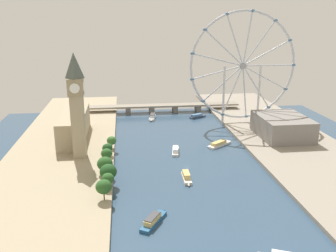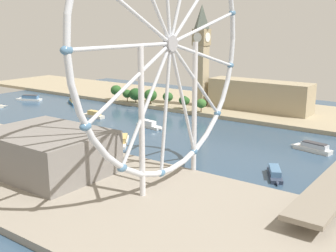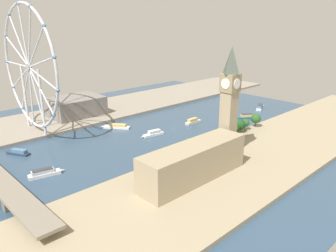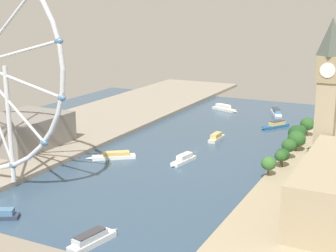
% 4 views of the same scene
% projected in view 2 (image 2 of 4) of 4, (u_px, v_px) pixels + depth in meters
% --- Properties ---
extents(ground_plane, '(376.05, 376.05, 0.00)m').
position_uv_depth(ground_plane, '(112.00, 123.00, 314.00)').
color(ground_plane, '#334C66').
extents(riverbank_left, '(90.00, 520.00, 3.00)m').
position_uv_depth(riverbank_left, '(188.00, 101.00, 394.45)').
color(riverbank_left, tan).
rests_on(riverbank_left, ground_plane).
extents(clock_tower, '(12.68, 12.68, 84.80)m').
position_uv_depth(clock_tower, '(201.00, 54.00, 356.04)').
color(clock_tower, tan).
rests_on(clock_tower, riverbank_left).
extents(parliament_block, '(22.00, 84.47, 24.19)m').
position_uv_depth(parliament_block, '(259.00, 95.00, 342.84)').
color(parliament_block, tan).
rests_on(parliament_block, riverbank_left).
extents(tree_row_embankment, '(14.50, 103.95, 13.39)m').
position_uv_depth(tree_row_embankment, '(149.00, 95.00, 368.38)').
color(tree_row_embankment, '#513823').
rests_on(tree_row_embankment, riverbank_left).
extents(ferris_wheel, '(115.05, 3.20, 118.24)m').
position_uv_depth(ferris_wheel, '(170.00, 45.00, 175.56)').
color(ferris_wheel, silver).
rests_on(ferris_wheel, riverbank_right).
extents(riverside_hall, '(43.77, 57.01, 20.01)m').
position_uv_depth(riverside_hall, '(48.00, 151.00, 200.40)').
color(riverside_hall, gray).
rests_on(riverside_hall, riverbank_right).
extents(tour_boat_0, '(10.10, 26.19, 5.56)m').
position_uv_depth(tour_boat_0, '(313.00, 148.00, 243.81)').
color(tour_boat_0, white).
rests_on(tour_boat_0, ground_plane).
extents(tour_boat_1, '(22.26, 14.35, 4.53)m').
position_uv_depth(tour_boat_1, '(275.00, 173.00, 203.04)').
color(tour_boat_1, '#2D384C').
rests_on(tour_boat_1, ground_plane).
extents(tour_boat_2, '(8.47, 25.25, 5.10)m').
position_uv_depth(tour_boat_2, '(149.00, 125.00, 299.58)').
color(tour_boat_2, white).
rests_on(tour_boat_2, ground_plane).
extents(tour_boat_3, '(5.65, 23.30, 5.46)m').
position_uv_depth(tour_boat_3, '(93.00, 115.00, 332.04)').
color(tour_boat_3, beige).
rests_on(tour_boat_3, ground_plane).
extents(tour_boat_4, '(17.98, 26.11, 5.34)m').
position_uv_depth(tour_boat_4, '(74.00, 102.00, 386.25)').
color(tour_boat_4, '#235684').
rests_on(tour_boat_4, ground_plane).
extents(tour_boat_5, '(15.12, 26.94, 5.40)m').
position_uv_depth(tour_boat_5, '(30.00, 98.00, 404.83)').
color(tour_boat_5, white).
rests_on(tour_boat_5, ground_plane).
extents(tour_boat_6, '(27.86, 22.09, 4.40)m').
position_uv_depth(tour_boat_6, '(122.00, 141.00, 259.14)').
color(tour_boat_6, white).
rests_on(tour_boat_6, ground_plane).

